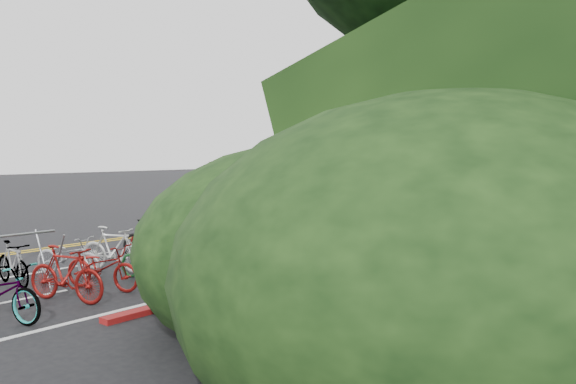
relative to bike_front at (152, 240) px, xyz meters
name	(u,v)px	position (x,y,z in m)	size (l,w,h in m)	color
ground	(48,262)	(-1.53, -2.08, -0.48)	(120.00, 120.00, 0.00)	black
road_markings	(310,225)	(-0.90, 8.02, -0.48)	(7.47, 80.00, 0.01)	gold
red_curb	(457,230)	(4.17, 9.92, -0.43)	(0.25, 28.00, 0.10)	maroon
bike_racks_rest	(402,201)	(1.47, 10.92, 0.37)	(1.14, 23.00, 1.17)	gray
signposts_rest	(364,184)	(-0.93, 11.92, 0.95)	(0.08, 18.40, 2.50)	brown
bike_front	(152,240)	(0.00, 0.00, 0.00)	(1.61, 0.45, 0.96)	maroon
bike_valet	(184,246)	(1.49, -0.17, 0.01)	(3.41, 11.76, 1.09)	black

